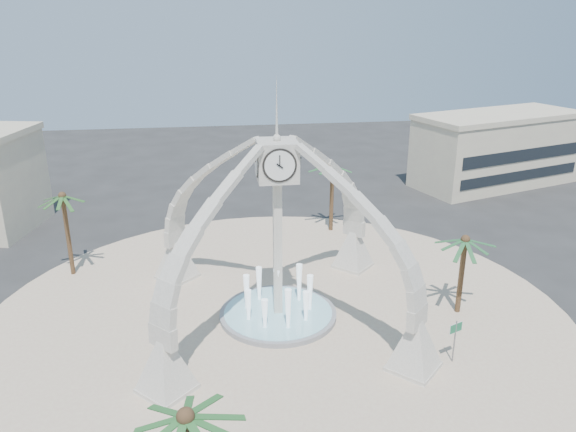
{
  "coord_description": "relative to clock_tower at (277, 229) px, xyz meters",
  "views": [
    {
      "loc": [
        -4.17,
        -33.58,
        19.67
      ],
      "look_at": [
        0.98,
        2.0,
        6.61
      ],
      "focal_mm": 35.0,
      "sensor_mm": 36.0,
      "label": 1
    }
  ],
  "objects": [
    {
      "name": "building_ne",
      "position": [
        30.0,
        28.0,
        -2.18
      ],
      "size": [
        21.87,
        14.17,
        8.6
      ],
      "rotation": [
        0.0,
        0.0,
        0.31
      ],
      "color": "#BCAC93",
      "rests_on": "ground"
    },
    {
      "name": "palm_south",
      "position": [
        -5.43,
        -17.16,
        -0.25
      ],
      "size": [
        5.23,
        5.23,
        7.13
      ],
      "rotation": [
        0.0,
        0.0,
        0.28
      ],
      "color": "brown",
      "rests_on": "ground"
    },
    {
      "name": "plaza",
      "position": [
        0.0,
        0.0,
        -6.46
      ],
      "size": [
        40.0,
        40.0,
        0.06
      ],
      "primitive_type": "cylinder",
      "color": "beige",
      "rests_on": "ground"
    },
    {
      "name": "palm_east",
      "position": [
        12.47,
        -1.12,
        -1.1
      ],
      "size": [
        4.44,
        4.44,
        6.2
      ],
      "rotation": [
        0.0,
        0.0,
        -0.16
      ],
      "color": "brown",
      "rests_on": "ground"
    },
    {
      "name": "street_sign",
      "position": [
        9.64,
        -6.75,
        -4.49
      ],
      "size": [
        0.95,
        0.43,
        2.79
      ],
      "rotation": [
        0.0,
        0.0,
        0.41
      ],
      "color": "slate",
      "rests_on": "ground"
    },
    {
      "name": "ground",
      "position": [
        0.0,
        0.0,
        -6.49
      ],
      "size": [
        140.0,
        140.0,
        0.0
      ],
      "primitive_type": "plane",
      "color": "#282828",
      "rests_on": "ground"
    },
    {
      "name": "clock_tower",
      "position": [
        0.0,
        0.0,
        0.0
      ],
      "size": [
        17.94,
        17.94,
        16.3
      ],
      "color": "beige",
      "rests_on": "ground"
    },
    {
      "name": "palm_west",
      "position": [
        -15.35,
        8.99,
        -0.02
      ],
      "size": [
        4.44,
        4.44,
        7.29
      ],
      "rotation": [
        0.0,
        0.0,
        -0.21
      ],
      "color": "brown",
      "rests_on": "ground"
    },
    {
      "name": "palm_north",
      "position": [
        7.08,
        15.44,
        -0.18
      ],
      "size": [
        5.16,
        5.16,
        7.17
      ],
      "rotation": [
        0.0,
        0.0,
        -0.36
      ],
      "color": "brown",
      "rests_on": "ground"
    },
    {
      "name": "fountain",
      "position": [
        0.0,
        0.0,
        -6.2
      ],
      "size": [
        8.0,
        8.0,
        3.62
      ],
      "color": "gray",
      "rests_on": "ground"
    }
  ]
}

